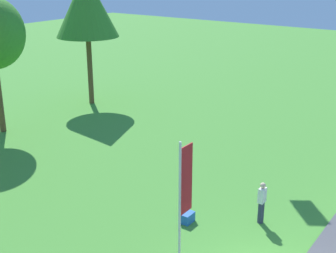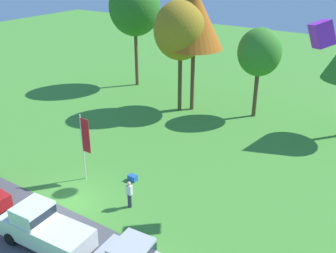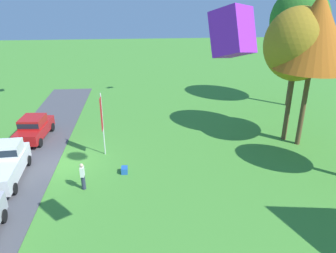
{
  "view_description": "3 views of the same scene",
  "coord_description": "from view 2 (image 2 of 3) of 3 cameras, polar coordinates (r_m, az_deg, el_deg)",
  "views": [
    {
      "loc": [
        -11.83,
        -4.7,
        9.63
      ],
      "look_at": [
        2.79,
        5.67,
        3.3
      ],
      "focal_mm": 50.0,
      "sensor_mm": 36.0,
      "label": 1
    },
    {
      "loc": [
        15.72,
        -13.07,
        13.79
      ],
      "look_at": [
        2.5,
        6.91,
        2.98
      ],
      "focal_mm": 42.0,
      "sensor_mm": 36.0,
      "label": 2
    },
    {
      "loc": [
        20.23,
        5.18,
        11.03
      ],
      "look_at": [
        2.2,
        6.74,
        3.38
      ],
      "focal_mm": 35.0,
      "sensor_mm": 36.0,
      "label": 3
    }
  ],
  "objects": [
    {
      "name": "ground_plane",
      "position": [
        24.66,
        -14.07,
        -10.56
      ],
      "size": [
        120.0,
        120.0,
        0.0
      ],
      "primitive_type": "plane",
      "color": "#478E33"
    },
    {
      "name": "pavement_strip",
      "position": [
        23.27,
        -19.22,
        -13.56
      ],
      "size": [
        36.0,
        4.4,
        0.06
      ],
      "primitive_type": "cube",
      "color": "#4C4C51",
      "rests_on": "ground"
    },
    {
      "name": "car_pickup_by_flagpole",
      "position": [
        21.24,
        -17.64,
        -13.74
      ],
      "size": [
        5.11,
        2.3,
        2.14
      ],
      "color": "white",
      "rests_on": "ground"
    },
    {
      "name": "person_beside_suv",
      "position": [
        23.16,
        -5.62,
        -9.75
      ],
      "size": [
        0.36,
        0.24,
        1.71
      ],
      "color": "#2D334C",
      "rests_on": "ground"
    },
    {
      "name": "tree_left_of_center",
      "position": [
        42.51,
        -4.86,
        16.82
      ],
      "size": [
        5.35,
        5.35,
        11.3
      ],
      "color": "brown",
      "rests_on": "ground"
    },
    {
      "name": "tree_center_back",
      "position": [
        35.18,
        1.83,
        13.73
      ],
      "size": [
        4.73,
        4.73,
        9.98
      ],
      "color": "brown",
      "rests_on": "ground"
    },
    {
      "name": "tree_right_of_center",
      "position": [
        35.13,
        3.81,
        15.38
      ],
      "size": [
        5.22,
        5.22,
        11.03
      ],
      "color": "brown",
      "rests_on": "ground"
    },
    {
      "name": "tree_far_left",
      "position": [
        34.8,
        13.14,
        10.42
      ],
      "size": [
        3.75,
        3.75,
        7.92
      ],
      "color": "brown",
      "rests_on": "ground"
    },
    {
      "name": "flag_banner",
      "position": [
        25.19,
        -11.99,
        -1.89
      ],
      "size": [
        0.71,
        0.08,
        4.59
      ],
      "color": "silver",
      "rests_on": "ground"
    },
    {
      "name": "cooler_box",
      "position": [
        25.92,
        -5.16,
        -7.45
      ],
      "size": [
        0.56,
        0.4,
        0.4
      ],
      "primitive_type": "cube",
      "color": "blue",
      "rests_on": "ground"
    },
    {
      "name": "kite_box_trailing_tail",
      "position": [
        21.63,
        21.43,
        12.37
      ],
      "size": [
        1.58,
        1.37,
        1.56
      ],
      "primitive_type": "cube",
      "rotation": [
        0.14,
        0.3,
        3.89
      ],
      "color": "purple"
    }
  ]
}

